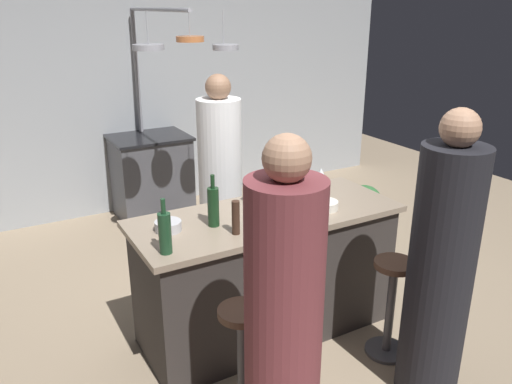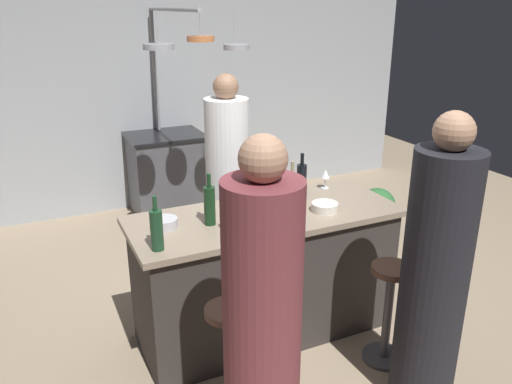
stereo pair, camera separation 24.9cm
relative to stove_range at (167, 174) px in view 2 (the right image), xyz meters
The scene contains 21 objects.
ground_plane 2.49m from the stove_range, 90.00° to the right, with size 9.00×9.00×0.00m, color gray.
back_wall 0.94m from the stove_range, 90.00° to the left, with size 6.40×0.16×2.60m, color #9EA3A8.
kitchen_island 2.45m from the stove_range, 90.00° to the right, with size 1.80×0.72×0.90m.
stove_range is the anchor object (origin of this frame).
chef 1.54m from the stove_range, 85.63° to the right, with size 0.36×0.36×1.69m.
bar_stool_left 3.11m from the stove_range, 99.62° to the right, with size 0.28×0.28×0.68m.
guest_left 3.52m from the stove_range, 98.39° to the right, with size 0.36×0.36×1.71m.
bar_stool_right 3.12m from the stove_range, 79.53° to the right, with size 0.28×0.28×0.68m.
guest_right 3.50m from the stove_range, 81.05° to the right, with size 0.36×0.36×1.71m.
overhead_pot_rack 1.37m from the stove_range, 89.69° to the right, with size 0.88×1.55×2.17m.
potted_plant 2.27m from the stove_range, 42.76° to the right, with size 0.36×0.36×0.52m.
pepper_mill 2.72m from the stove_range, 97.08° to the right, with size 0.05×0.05×0.21m, color #382319.
wine_bottle_green 2.84m from the stove_range, 106.28° to the right, with size 0.07×0.07×0.32m.
wine_bottle_white 2.44m from the stove_range, 84.13° to the right, with size 0.07×0.07×0.30m.
wine_bottle_dark 2.31m from the stove_range, 79.50° to the right, with size 0.07×0.07×0.30m.
wine_bottle_red 2.56m from the stove_range, 99.04° to the right, with size 0.07×0.07×0.33m.
wine_glass_near_right_guest 2.27m from the stove_range, 89.88° to the right, with size 0.07×0.07×0.15m.
wine_glass_by_chef 2.35m from the stove_range, 74.32° to the right, with size 0.07×0.07×0.15m.
mixing_bowl_steel 2.53m from the stove_range, 105.52° to the right, with size 0.16×0.16×0.06m, color #B7B7BC.
mixing_bowl_ceramic 2.65m from the stove_range, 81.73° to the right, with size 0.18×0.18×0.06m, color silver.
mixing_bowl_blue 2.44m from the stove_range, 89.65° to the right, with size 0.14×0.14×0.08m, color #334C6B.
Camera 2 is at (-1.38, -2.80, 2.20)m, focal length 36.01 mm.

